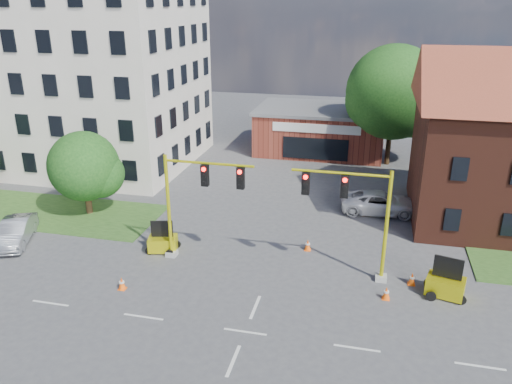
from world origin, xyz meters
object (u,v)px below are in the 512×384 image
Objects in this scene: signal_mast_west at (195,196)px; trailer_east at (445,284)px; pickup_white at (381,203)px; signal_mast_east at (355,211)px; trailer_west at (163,242)px.

signal_mast_west reaches higher than trailer_east.
trailer_east is 10.61m from pickup_white.
trailer_east is at bearing -9.34° from signal_mast_east.
trailer_west is at bearing 169.28° from signal_mast_west.
pickup_white is at bearing 20.82° from trailer_west.
trailer_east is at bearing -165.28° from pickup_white.
trailer_east reaches higher than trailer_west.
trailer_west is 15.43m from pickup_white.
trailer_west is (-11.07, 0.45, -3.33)m from signal_mast_east.
pickup_white is (12.63, 8.87, 0.17)m from trailer_west.
signal_mast_east is 11.57m from trailer_west.
signal_mast_east is 9.96m from pickup_white.
signal_mast_west is 2.99× the size of trailer_east.
signal_mast_west is 14.22m from pickup_white.
signal_mast_east is 3.28× the size of trailer_west.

